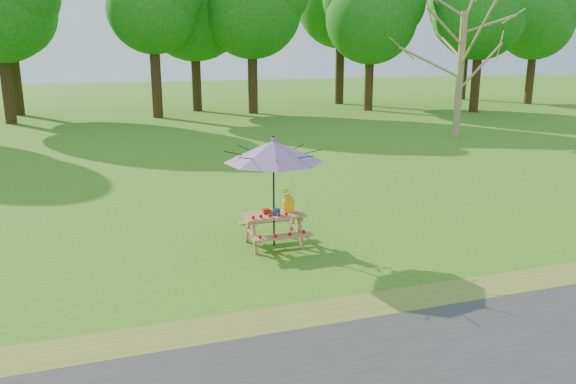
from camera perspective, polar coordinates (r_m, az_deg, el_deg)
name	(u,v)px	position (r m, az deg, el deg)	size (l,w,h in m)	color
ground	(405,239)	(12.15, 11.85, -4.67)	(120.00, 120.00, 0.00)	#2F7416
drygrass_strip	(492,292)	(10.01, 19.97, -9.49)	(120.00, 1.20, 0.01)	olive
picnic_table	(274,230)	(11.41, -1.43, -3.88)	(1.20, 1.32, 0.67)	#906241
patio_umbrella	(273,151)	(11.01, -1.48, 4.16)	(2.33, 2.33, 2.25)	black
produce_bins	(271,211)	(11.29, -1.69, -1.98)	(0.31, 0.38, 0.13)	#AC1A0D
tomatoes_row	(269,215)	(11.10, -1.91, -2.38)	(0.77, 0.13, 0.07)	red
flower_bucket	(289,197)	(11.41, 0.07, -0.55)	(0.39, 0.36, 0.54)	yellow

